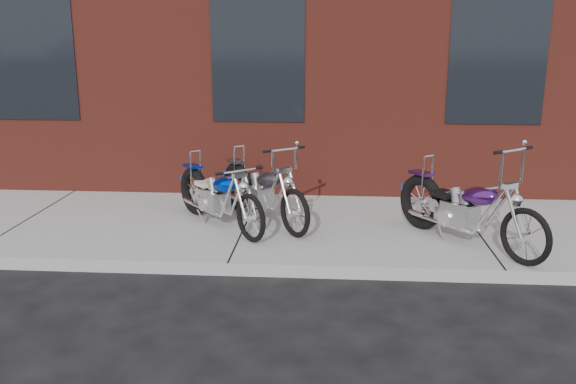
{
  "coord_description": "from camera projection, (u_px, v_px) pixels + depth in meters",
  "views": [
    {
      "loc": [
        1.12,
        -6.22,
        2.58
      ],
      "look_at": [
        0.61,
        0.8,
        0.77
      ],
      "focal_mm": 38.0,
      "sensor_mm": 36.0,
      "label": 1
    }
  ],
  "objects": [
    {
      "name": "chopper_purple",
      "position": [
        465.0,
        211.0,
        7.23
      ],
      "size": [
        1.44,
        1.84,
        1.25
      ],
      "rotation": [
        0.0,
        0.0,
        -0.92
      ],
      "color": "black",
      "rests_on": "sidewalk"
    },
    {
      "name": "ground",
      "position": [
        228.0,
        276.0,
        6.73
      ],
      "size": [
        120.0,
        120.0,
        0.0
      ],
      "primitive_type": "plane",
      "color": "black",
      "rests_on": "ground"
    },
    {
      "name": "chopper_blue",
      "position": [
        218.0,
        198.0,
        7.92
      ],
      "size": [
        1.42,
        1.66,
        0.91
      ],
      "rotation": [
        0.0,
        0.0,
        -0.87
      ],
      "color": "black",
      "rests_on": "sidewalk"
    },
    {
      "name": "sidewalk",
      "position": [
        246.0,
        228.0,
        8.16
      ],
      "size": [
        22.0,
        3.0,
        0.15
      ],
      "primitive_type": "cube",
      "color": "gray",
      "rests_on": "ground"
    },
    {
      "name": "chopper_third",
      "position": [
        262.0,
        193.0,
        8.14
      ],
      "size": [
        1.37,
        1.76,
        1.09
      ],
      "rotation": [
        0.0,
        0.0,
        -0.92
      ],
      "color": "black",
      "rests_on": "sidewalk"
    }
  ]
}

